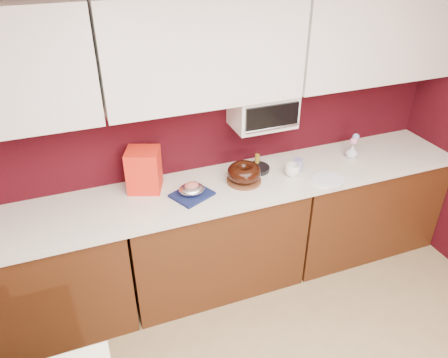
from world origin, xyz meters
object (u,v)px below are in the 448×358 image
blue_jar (298,165)px  toaster_oven (262,109)px  pandoro_box (144,170)px  flower_vase (352,151)px  coffee_mug (292,169)px  bundt_cake (244,172)px  foil_ham_nest (192,189)px

blue_jar → toaster_oven: bearing=147.7°
blue_jar → pandoro_box: bearing=172.4°
flower_vase → toaster_oven: bearing=170.2°
blue_jar → coffee_mug: bearing=-144.2°
toaster_oven → blue_jar: size_ratio=5.01×
bundt_cake → foil_ham_nest: size_ratio=1.35×
coffee_mug → blue_jar: bearing=35.8°
coffee_mug → flower_vase: bearing=7.9°
bundt_cake → blue_jar: (0.45, 0.01, -0.04)m
pandoro_box → coffee_mug: pandoro_box is taller
toaster_oven → blue_jar: 0.52m
toaster_oven → coffee_mug: (0.17, -0.21, -0.42)m
foil_ham_nest → blue_jar: (0.87, 0.06, -0.01)m
coffee_mug → bundt_cake: bearing=173.4°
bundt_cake → coffee_mug: (0.37, -0.04, -0.02)m
toaster_oven → bundt_cake: toaster_oven is taller
coffee_mug → flower_vase: size_ratio=0.91×
toaster_oven → pandoro_box: bearing=-179.9°
toaster_oven → pandoro_box: size_ratio=1.47×
pandoro_box → flower_vase: (1.66, -0.13, -0.09)m
toaster_oven → flower_vase: (0.76, -0.13, -0.41)m
bundt_cake → flower_vase: 0.96m
foil_ham_nest → pandoro_box: bearing=143.3°
toaster_oven → foil_ham_nest: 0.78m
foil_ham_nest → flower_vase: (1.37, 0.08, 0.01)m
bundt_cake → flower_vase: size_ratio=2.04×
coffee_mug → blue_jar: size_ratio=1.22×
bundt_cake → flower_vase: bundt_cake is taller
bundt_cake → flower_vase: (0.96, 0.04, -0.02)m
blue_jar → flower_vase: flower_vase is taller
toaster_oven → pandoro_box: toaster_oven is taller
toaster_oven → blue_jar: toaster_oven is taller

